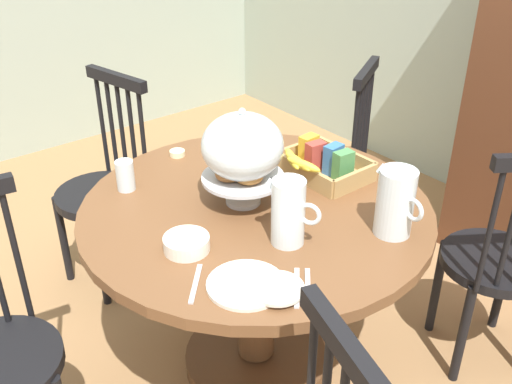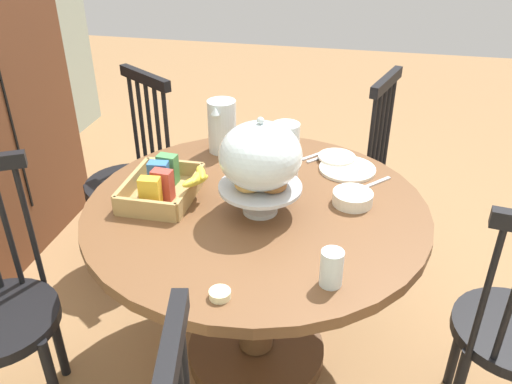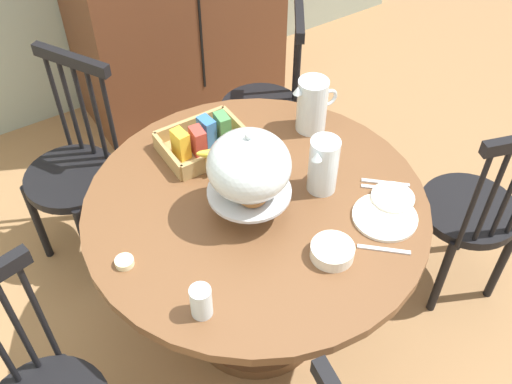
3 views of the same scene
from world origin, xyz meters
The scene contains 17 objects.
ground_plane centered at (0.00, 0.00, 0.00)m, with size 10.00×10.00×0.00m, color #997047.
dining_table centered at (0.07, -0.06, 0.53)m, with size 1.20×1.20×0.74m.
windsor_chair_near_window centered at (-0.35, 0.74, 0.45)m, with size 0.45×0.45×0.97m.
windsor_chair_by_cabinet centered at (-0.82, -0.22, 0.45)m, with size 0.41×0.41×0.97m.
windsor_chair_host_seat centered at (0.59, 0.67, 0.45)m, with size 0.46×0.46×0.97m.
pastry_stand_with_dome centered at (0.03, -0.08, 0.94)m, with size 0.28×0.28×0.34m.
orange_juice_pitcher centered at (0.47, 0.17, 0.84)m, with size 0.20×0.12×0.22m.
milk_pitcher centered at (0.30, -0.12, 0.84)m, with size 0.18×0.10×0.21m.
cereal_basket centered at (0.05, 0.27, 0.79)m, with size 0.32×0.30×0.12m.
china_plate_large centered at (0.39, -0.35, 0.75)m, with size 0.22×0.22×0.01m, color white.
china_plate_small centered at (0.47, -0.30, 0.76)m, with size 0.15×0.15×0.01m, color white.
cereal_bowl centered at (0.15, -0.38, 0.76)m, with size 0.14×0.14×0.04m, color white.
drinking_glass centered at (-0.30, -0.35, 0.80)m, with size 0.06×0.06×0.11m, color silver.
butter_dish centered at (-0.42, -0.06, 0.75)m, with size 0.06×0.06×0.02m, color beige.
table_knife centered at (0.49, -0.25, 0.74)m, with size 0.17×0.01×0.01m, color silver.
dinner_fork centered at (0.51, -0.23, 0.74)m, with size 0.17×0.01×0.01m, color silver.
soup_spoon centered at (0.30, -0.46, 0.74)m, with size 0.17×0.01×0.01m, color silver.
Camera 1 is at (1.42, -1.14, 1.77)m, focal length 41.54 mm.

